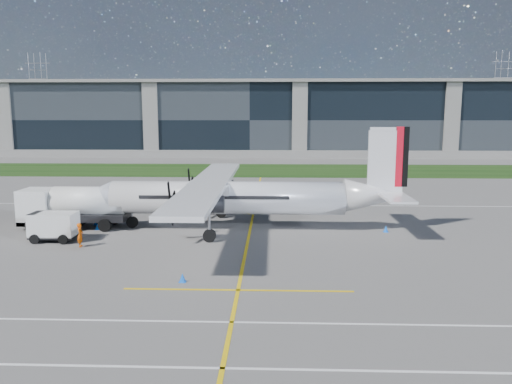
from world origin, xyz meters
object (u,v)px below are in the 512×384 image
Objects in this scene: turboprop_aircraft at (240,178)px; ground_crew_person at (80,233)px; pylon_east at (503,95)px; safety_cone_stbdwing at (219,198)px; safety_cone_nose_port at (97,227)px; safety_cone_nose_stbd at (96,222)px; pylon_west at (39,96)px; safety_cone_tail at (386,229)px; safety_cone_fwd at (60,224)px; baggage_tug at (54,227)px; safety_cone_portwing at (182,278)px; fuel_tanker_truck at (67,207)px.

turboprop_aircraft is 14.18× the size of ground_crew_person.
pylon_east is 15.84× the size of ground_crew_person.
turboprop_aircraft is 53.70× the size of safety_cone_stbdwing.
safety_cone_nose_stbd is at bearing 113.61° from safety_cone_nose_port.
safety_cone_nose_port is at bearing -63.59° from pylon_west.
pylon_west is at bearing 116.44° from safety_cone_nose_stbd.
turboprop_aircraft is 53.70× the size of safety_cone_tail.
safety_cone_fwd is (-25.84, 0.79, 0.00)m from safety_cone_tail.
pylon_west reaches higher than safety_cone_nose_stbd.
pylon_west is at bearing 123.20° from safety_cone_tail.
baggage_tug is at bearing -71.43° from safety_cone_fwd.
pylon_east is 1.12× the size of turboprop_aircraft.
safety_cone_portwing is (10.80, -8.47, -0.77)m from baggage_tug.
fuel_tanker_truck is 17.13m from safety_cone_portwing.
pylon_east reaches higher than safety_cone_stbdwing.
safety_cone_tail and safety_cone_nose_port have the same top height.
safety_cone_stbdwing is at bearing 59.16° from safety_cone_nose_port.
baggage_tug is 6.78× the size of safety_cone_tail.
safety_cone_nose_stbd is (70.28, -141.30, -14.75)m from pylon_west.
ground_crew_person is 3.79× the size of safety_cone_nose_port.
pylon_west is at bearing 17.07° from ground_crew_person.
safety_cone_nose_port is (70.99, -142.92, -14.75)m from pylon_west.
pylon_east is at bearing 56.16° from safety_cone_nose_stbd.
safety_cone_nose_stbd is at bearing 176.06° from safety_cone_tail.
baggage_tug reaches higher than safety_cone_portwing.
turboprop_aircraft is (82.20, -142.21, -10.97)m from pylon_west.
ground_crew_person is at bearing -60.32° from fuel_tanker_truck.
safety_cone_stbdwing is at bearing 48.19° from safety_cone_fwd.
pylon_east is (165.00, 0.00, 0.00)m from pylon_west.
safety_cone_stbdwing is 25.54m from safety_cone_portwing.
safety_cone_nose_stbd is (1.19, 5.07, -0.77)m from baggage_tug.
pylon_east is 172.48m from fuel_tanker_truck.
safety_cone_nose_port and safety_cone_fwd have the same top height.
ground_crew_person is 20.09m from safety_cone_stbdwing.
safety_cone_portwing is (-13.62, -11.94, 0.00)m from safety_cone_tail.
pylon_east is 8.85× the size of baggage_tug.
safety_cone_nose_stbd is at bearing 125.36° from safety_cone_portwing.
baggage_tug is 6.78× the size of safety_cone_nose_stbd.
safety_cone_nose_port is (1.90, 3.45, -0.77)m from baggage_tug.
pylon_west is at bearing 180.00° from pylon_east.
turboprop_aircraft reaches higher than fuel_tanker_truck.
safety_cone_nose_stbd is (-94.72, -141.30, -14.75)m from pylon_east.
ground_crew_person reaches higher than safety_cone_portwing.
safety_cone_nose_stbd is (-8.83, -11.99, 0.00)m from safety_cone_stbdwing.
pylon_east is 3.40× the size of fuel_tanker_truck.
safety_cone_nose_stbd is 2.74m from safety_cone_fwd.
safety_cone_nose_stbd is 1.00× the size of safety_cone_portwing.
safety_cone_nose_port is at bearing -1.80° from ground_crew_person.
turboprop_aircraft is at bearing -4.37° from safety_cone_nose_stbd.
safety_cone_portwing is at bearing -138.75° from safety_cone_tail.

